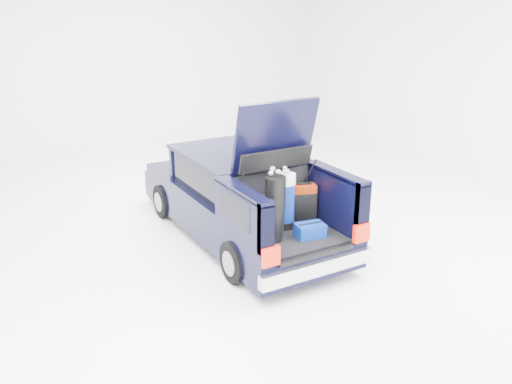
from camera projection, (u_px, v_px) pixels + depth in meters
ground at (241, 236)px, 9.16m from camera, size 14.00×14.00×0.00m
car at (238, 197)px, 9.02m from camera, size 1.87×4.65×2.47m
red_suitcase at (304, 202)px, 8.21m from camera, size 0.41×0.34×0.59m
black_golf_bag at (274, 208)px, 7.42m from camera, size 0.39×0.41×1.05m
blue_golf_bag at (286, 200)px, 7.86m from camera, size 0.33×0.33×0.94m
blue_duffel at (310, 230)px, 7.65m from camera, size 0.44×0.32×0.21m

